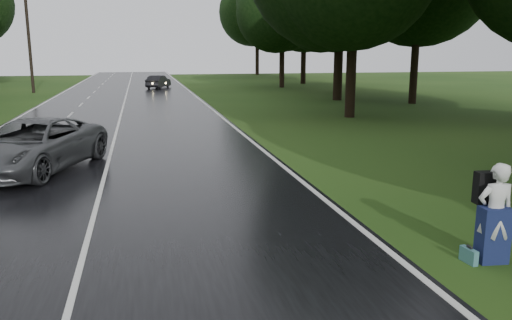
{
  "coord_description": "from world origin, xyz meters",
  "views": [
    {
      "loc": [
        1.21,
        -7.06,
        3.88
      ],
      "look_at": [
        4.05,
        5.7,
        1.1
      ],
      "focal_mm": 36.32,
      "sensor_mm": 36.0,
      "label": 1
    }
  ],
  "objects": [
    {
      "name": "road",
      "position": [
        0.0,
        20.0,
        0.02
      ],
      "size": [
        12.0,
        140.0,
        0.04
      ],
      "primitive_type": "cube",
      "color": "black",
      "rests_on": "ground"
    },
    {
      "name": "lane_center",
      "position": [
        0.0,
        20.0,
        0.04
      ],
      "size": [
        0.12,
        140.0,
        0.01
      ],
      "primitive_type": "cube",
      "color": "silver",
      "rests_on": "road"
    },
    {
      "name": "grey_car",
      "position": [
        -2.27,
        10.52,
        0.87
      ],
      "size": [
        4.73,
        6.57,
        1.66
      ],
      "primitive_type": "imported",
      "rotation": [
        0.0,
        0.0,
        5.91
      ],
      "color": "#484A4D",
      "rests_on": "road"
    },
    {
      "name": "far_car",
      "position": [
        3.09,
        47.86,
        0.69
      ],
      "size": [
        2.77,
        4.2,
        1.31
      ],
      "primitive_type": "imported",
      "rotation": [
        0.0,
        0.0,
        2.76
      ],
      "color": "black",
      "rests_on": "road"
    },
    {
      "name": "hitchhiker",
      "position": [
        7.47,
        0.87,
        0.88
      ],
      "size": [
        0.73,
        0.67,
        1.9
      ],
      "color": "silver",
      "rests_on": "ground"
    },
    {
      "name": "suitcase",
      "position": [
        7.03,
        0.9,
        0.14
      ],
      "size": [
        0.15,
        0.41,
        0.28
      ],
      "primitive_type": "cube",
      "rotation": [
        0.0,
        0.0,
        0.1
      ],
      "color": "teal",
      "rests_on": "ground"
    },
    {
      "name": "utility_pole_far",
      "position": [
        -8.5,
        44.73,
        0.0
      ],
      "size": [
        1.8,
        0.28,
        9.48
      ],
      "primitive_type": null,
      "color": "black",
      "rests_on": "ground"
    },
    {
      "name": "tree_right_d",
      "position": [
        13.24,
        21.5,
        0.0
      ],
      "size": [
        9.65,
        9.65,
        15.07
      ],
      "primitive_type": null,
      "color": "black",
      "rests_on": "ground"
    },
    {
      "name": "tree_right_e",
      "position": [
        16.48,
        31.78,
        0.0
      ],
      "size": [
        8.72,
        8.72,
        13.62
      ],
      "primitive_type": null,
      "color": "black",
      "rests_on": "ground"
    },
    {
      "name": "tree_right_f",
      "position": [
        15.97,
        46.55,
        0.0
      ],
      "size": [
        8.75,
        8.75,
        13.67
      ],
      "primitive_type": null,
      "color": "black",
      "rests_on": "ground"
    }
  ]
}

